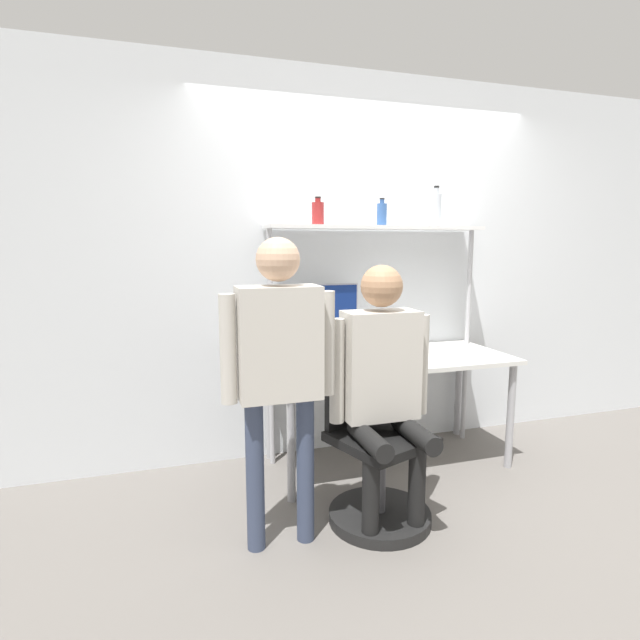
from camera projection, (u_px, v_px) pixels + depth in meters
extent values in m
plane|color=slate|center=(413.00, 488.00, 3.11)|extent=(12.00, 12.00, 0.00)
cube|color=silver|center=(367.00, 266.00, 3.66)|extent=(8.00, 0.06, 2.70)
cube|color=silver|center=(389.00, 359.00, 3.37)|extent=(1.64, 0.75, 0.03)
cylinder|color=#A5A5AA|center=(291.00, 443.00, 2.91)|extent=(0.05, 0.05, 0.72)
cylinder|color=#A5A5AA|center=(511.00, 416.00, 3.36)|extent=(0.05, 0.05, 0.72)
cylinder|color=#A5A5AA|center=(269.00, 409.00, 3.50)|extent=(0.05, 0.05, 0.72)
cylinder|color=#A5A5AA|center=(458.00, 390.00, 3.95)|extent=(0.05, 0.05, 0.72)
cube|color=white|center=(377.00, 228.00, 3.45)|extent=(1.56, 0.27, 0.02)
cylinder|color=#B2B2B7|center=(271.00, 348.00, 3.35)|extent=(0.04, 0.04, 1.64)
cylinder|color=#B2B2B7|center=(467.00, 336.00, 3.80)|extent=(0.04, 0.04, 1.64)
cylinder|color=#B7B7BC|center=(315.00, 353.00, 3.46)|extent=(0.20, 0.20, 0.01)
cylinder|color=#B7B7BC|center=(315.00, 346.00, 3.45)|extent=(0.06, 0.06, 0.09)
cube|color=#B7B7BC|center=(315.00, 313.00, 3.42)|extent=(0.63, 0.01, 0.40)
cube|color=navy|center=(315.00, 313.00, 3.41)|extent=(0.60, 0.02, 0.37)
cube|color=#BCBCC1|center=(353.00, 367.00, 3.08)|extent=(0.33, 0.21, 0.01)
cube|color=black|center=(354.00, 366.00, 3.06)|extent=(0.28, 0.11, 0.00)
cube|color=#BCBCC1|center=(349.00, 349.00, 3.12)|extent=(0.33, 0.10, 0.19)
cube|color=#194C8C|center=(350.00, 350.00, 3.11)|extent=(0.29, 0.08, 0.17)
cube|color=silver|center=(394.00, 365.00, 3.11)|extent=(0.07, 0.15, 0.01)
cube|color=black|center=(394.00, 365.00, 3.11)|extent=(0.06, 0.13, 0.00)
cylinder|color=black|center=(380.00, 516.00, 2.74)|extent=(0.56, 0.56, 0.06)
cylinder|color=#4C4C51|center=(380.00, 478.00, 2.71)|extent=(0.06, 0.06, 0.39)
cube|color=black|center=(381.00, 439.00, 2.68)|extent=(0.59, 0.59, 0.05)
cube|color=black|center=(356.00, 385.00, 2.80)|extent=(0.40, 0.18, 0.45)
cylinder|color=black|center=(371.00, 497.00, 2.51)|extent=(0.09, 0.09, 0.50)
cylinder|color=black|center=(417.00, 489.00, 2.59)|extent=(0.09, 0.09, 0.50)
cylinder|color=black|center=(369.00, 439.00, 2.50)|extent=(0.10, 0.38, 0.10)
cylinder|color=black|center=(416.00, 433.00, 2.57)|extent=(0.10, 0.38, 0.10)
cube|color=beige|center=(380.00, 365.00, 2.64)|extent=(0.40, 0.20, 0.58)
cylinder|color=beige|center=(337.00, 371.00, 2.57)|extent=(0.08, 0.08, 0.55)
cylinder|color=beige|center=(421.00, 364.00, 2.72)|extent=(0.08, 0.08, 0.55)
sphere|color=tan|center=(382.00, 286.00, 2.58)|extent=(0.22, 0.22, 0.22)
cylinder|color=#38425B|center=(255.00, 476.00, 2.45)|extent=(0.09, 0.09, 0.77)
cylinder|color=#38425B|center=(305.00, 469.00, 2.52)|extent=(0.09, 0.09, 0.77)
cube|color=beige|center=(279.00, 343.00, 2.39)|extent=(0.39, 0.20, 0.55)
cylinder|color=beige|center=(228.00, 349.00, 2.32)|extent=(0.08, 0.08, 0.52)
cylinder|color=beige|center=(327.00, 343.00, 2.46)|extent=(0.08, 0.08, 0.52)
sphere|color=#D8AD8C|center=(278.00, 259.00, 2.33)|extent=(0.21, 0.21, 0.21)
cylinder|color=#335999|center=(382.00, 215.00, 3.45)|extent=(0.07, 0.07, 0.15)
cylinder|color=#335999|center=(382.00, 202.00, 3.44)|extent=(0.03, 0.03, 0.03)
cylinder|color=black|center=(382.00, 199.00, 3.44)|extent=(0.03, 0.03, 0.01)
cylinder|color=maroon|center=(318.00, 214.00, 3.31)|extent=(0.08, 0.08, 0.15)
cylinder|color=maroon|center=(318.00, 200.00, 3.30)|extent=(0.04, 0.04, 0.03)
cylinder|color=black|center=(318.00, 197.00, 3.30)|extent=(0.04, 0.04, 0.01)
cylinder|color=silver|center=(436.00, 210.00, 3.57)|extent=(0.07, 0.07, 0.23)
cylinder|color=silver|center=(437.00, 191.00, 3.55)|extent=(0.03, 0.03, 0.04)
cylinder|color=black|center=(437.00, 187.00, 3.55)|extent=(0.04, 0.04, 0.01)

